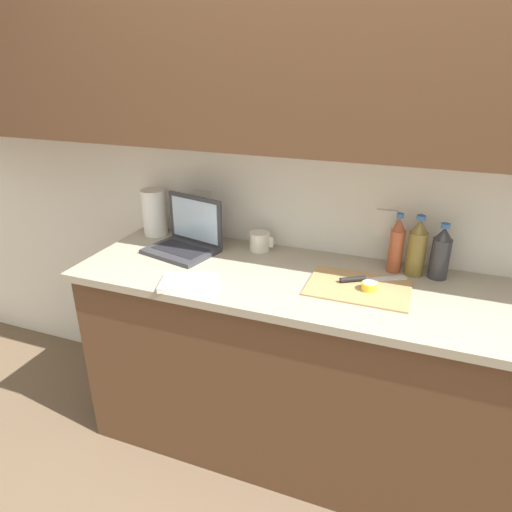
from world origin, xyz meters
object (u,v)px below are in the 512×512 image
Objects in this scene: cutting_board at (359,287)px; measuring_cup at (260,241)px; bottle_green_soda at (441,254)px; paper_towel_roll at (154,212)px; lemon_half_cut at (369,286)px; laptop at (187,238)px; bottle_water_clear at (396,245)px; bottle_oil_tall at (417,248)px; knife at (362,279)px.

measuring_cup reaches higher than cutting_board.
bottle_green_soda is 1.01× the size of paper_towel_roll.
bottle_green_soda reaches higher than lemon_half_cut.
laptop is 1.39× the size of bottle_water_clear.
bottle_water_clear reaches higher than bottle_green_soda.
cutting_board is 1.54× the size of bottle_oil_tall.
bottle_water_clear is (-0.18, 0.00, 0.01)m from bottle_green_soda.
measuring_cup is at bearing 155.95° from lemon_half_cut.
knife is 0.22m from bottle_water_clear.
paper_towel_roll is (-1.15, 0.26, 0.10)m from lemon_half_cut.
lemon_half_cut is 0.26× the size of bottle_green_soda.
lemon_half_cut is at bearing -90.12° from knife.
bottle_green_soda is 0.10m from bottle_oil_tall.
cutting_board is at bearing -117.95° from bottle_water_clear.
bottle_water_clear is 1.22m from paper_towel_roll.
lemon_half_cut is 0.30m from bottle_oil_tall.
bottle_oil_tall reaches higher than laptop.
laptop is 0.90× the size of cutting_board.
lemon_half_cut is (0.89, -0.13, -0.04)m from laptop.
laptop is at bearing 172.55° from cutting_board.
bottle_green_soda is 0.91× the size of bottle_oil_tall.
bottle_oil_tall reaches higher than lemon_half_cut.
laptop reaches higher than cutting_board.
bottle_green_soda is at bearing -1.10° from paper_towel_roll.
cutting_board is 6.55× the size of lemon_half_cut.
knife is 1.13m from paper_towel_roll.
paper_towel_roll reaches higher than cutting_board.
cutting_board is 3.44× the size of measuring_cup.
lemon_half_cut is 0.61m from measuring_cup.
bottle_oil_tall is (0.20, 0.22, 0.12)m from cutting_board.
bottle_green_soda is (0.29, 0.22, 0.11)m from cutting_board.
paper_towel_roll is (-1.11, 0.19, 0.10)m from knife.
bottle_water_clear reaches higher than laptop.
bottle_water_clear is 1.11× the size of paper_towel_roll.
bottle_green_soda is at bearing 42.88° from lemon_half_cut.
cutting_board is 1.55× the size of knife.
lemon_half_cut is 1.18m from paper_towel_roll.
lemon_half_cut is 0.24× the size of bottle_water_clear.
lemon_half_cut is at bearing -137.12° from bottle_green_soda.
paper_towel_roll is at bearing 178.73° from bottle_water_clear.
bottle_green_soda is (0.25, 0.23, 0.09)m from lemon_half_cut.
laptop is at bearing 145.54° from knife.
measuring_cup is 0.50× the size of paper_towel_roll.
bottle_water_clear is at bearing 25.12° from knife.
laptop is 1.38× the size of bottle_oil_tall.
cutting_board is at bearing -132.38° from bottle_oil_tall.
bottle_oil_tall is (1.04, 0.11, 0.06)m from laptop.
bottle_water_clear is (-0.08, 0.00, -0.00)m from bottle_oil_tall.
bottle_oil_tall is (0.20, 0.16, 0.10)m from knife.
knife is at bearing -9.80° from paper_towel_roll.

